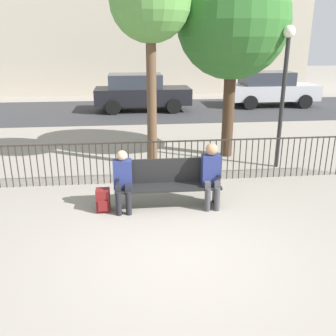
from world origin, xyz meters
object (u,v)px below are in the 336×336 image
park_bench (168,182)px  parked_car_0 (270,88)px  tree_1 (233,22)px  seated_person_1 (211,172)px  tree_0 (150,3)px  seated_person_0 (123,178)px  backpack (103,200)px  parked_car_1 (141,92)px  lamp_post (285,76)px

park_bench → parked_car_0: parked_car_0 is taller
park_bench → tree_1: (1.98, 3.14, 2.96)m
seated_person_1 → tree_1: bearing=70.3°
tree_0 → tree_1: size_ratio=0.98×
park_bench → seated_person_0: (-0.84, -0.13, 0.15)m
parked_car_0 → tree_1: bearing=-118.1°
tree_0 → parked_car_0: (6.22, 8.39, -2.97)m
seated_person_0 → tree_0: bearing=74.6°
park_bench → backpack: 1.26m
seated_person_1 → backpack: seated_person_1 is taller
park_bench → tree_0: tree_0 is taller
seated_person_0 → seated_person_1: seated_person_1 is taller
parked_car_0 → parked_car_1: size_ratio=1.00×
tree_1 → parked_car_1: size_ratio=1.17×
park_bench → parked_car_0: 12.47m
lamp_post → tree_0: bearing=172.4°
lamp_post → parked_car_0: bearing=70.5°
tree_0 → parked_car_1: bearing=89.8°
seated_person_0 → parked_car_1: (0.74, 10.41, 0.19)m
seated_person_1 → tree_0: (-0.93, 2.60, 3.10)m
seated_person_1 → lamp_post: lamp_post is taller
seated_person_0 → parked_car_1: size_ratio=0.28×
park_bench → seated_person_0: seated_person_0 is taller
tree_1 → lamp_post: (1.01, -1.09, -1.21)m
tree_1 → parked_car_0: 9.13m
lamp_post → parked_car_0: size_ratio=0.80×
tree_1 → parked_car_1: bearing=106.2°
tree_0 → tree_1: bearing=17.7°
parked_car_0 → tree_0: bearing=-126.6°
seated_person_1 → parked_car_0: bearing=64.3°
tree_0 → seated_person_1: bearing=-70.4°
seated_person_0 → parked_car_0: 13.01m
backpack → tree_1: tree_1 is taller
tree_0 → tree_1: (2.10, 0.67, -0.35)m
lamp_post → parked_car_1: (-3.09, 8.22, -1.41)m
park_bench → seated_person_0: 0.86m
parked_car_0 → park_bench: bearing=-119.3°
seated_person_0 → tree_0: 4.16m
seated_person_0 → backpack: (-0.38, 0.03, -0.44)m
park_bench → backpack: park_bench is taller
tree_1 → parked_car_0: (4.12, 7.72, -2.61)m
park_bench → tree_0: bearing=92.7°
parked_car_1 → backpack: bearing=-96.2°
seated_person_1 → backpack: size_ratio=2.88×
backpack → parked_car_1: 10.46m
seated_person_1 → backpack: bearing=179.3°
park_bench → lamp_post: bearing=34.5°
park_bench → parked_car_1: bearing=90.5°
parked_car_1 → parked_car_0: bearing=5.4°
lamp_post → seated_person_1: bearing=-135.0°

